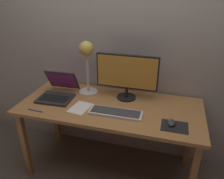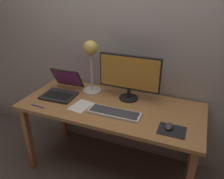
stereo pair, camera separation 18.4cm
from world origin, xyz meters
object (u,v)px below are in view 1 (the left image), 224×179
Objects in this scene: mouse at (171,122)px; keyboard_main at (116,113)px; monitor at (127,74)px; pen at (35,111)px; laptop at (59,89)px; desk_lamp at (87,58)px.

keyboard_main is at bearing 175.56° from mouse.
mouse is (0.43, -0.33, -0.22)m from monitor.
monitor is at bearing 32.67° from pen.
mouse is at bearing -4.44° from keyboard_main.
pen is at bearing -174.56° from mouse.
mouse is at bearing -38.16° from monitor.
desk_lamp is at bearing 29.73° from laptop.
monitor reaches higher than mouse.
monitor reaches higher than pen.
keyboard_main is 4.60× the size of mouse.
desk_lamp is (-0.36, 0.31, 0.34)m from keyboard_main.
keyboard_main is 0.59m from desk_lamp.
desk_lamp reaches higher than laptop.
laptop is at bearing 168.83° from mouse.
pen is at bearing -168.01° from keyboard_main.
laptop is 0.33m from pen.
keyboard_main is (-0.02, -0.30, -0.23)m from monitor.
mouse is at bearing 5.44° from pen.
desk_lamp is 0.65m from pen.
laptop is at bearing -150.27° from desk_lamp.
pen is (-0.66, -0.14, -0.01)m from keyboard_main.
monitor is at bearing -2.13° from desk_lamp.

